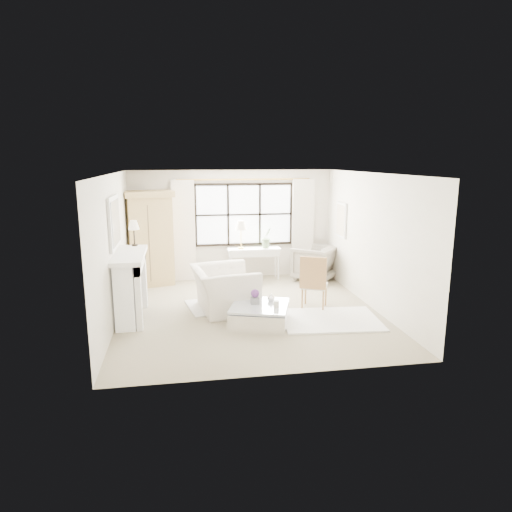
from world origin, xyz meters
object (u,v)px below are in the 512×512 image
object	(u,v)px
club_armchair	(224,289)
coffee_table	(260,315)
console_table	(254,264)
armoire	(150,238)

from	to	relation	value
club_armchair	coffee_table	xyz separation A→B (m)	(0.55, -0.91, -0.25)
console_table	club_armchair	bearing A→B (deg)	-112.08
console_table	coffee_table	bearing A→B (deg)	-96.43
armoire	console_table	world-z (taller)	armoire
console_table	club_armchair	size ratio (longest dim) A/B	0.98
armoire	coffee_table	xyz separation A→B (m)	(2.09, -3.10, -0.96)
armoire	coffee_table	bearing A→B (deg)	-70.38
armoire	coffee_table	world-z (taller)	armoire
armoire	console_table	bearing A→B (deg)	-12.77
console_table	club_armchair	distance (m)	2.46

